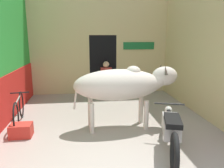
# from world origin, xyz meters

# --- Properties ---
(wall_back_with_doorway) EXTENTS (4.89, 0.93, 4.14)m
(wall_back_with_doorway) POSITION_xyz_m (0.03, 5.51, 1.77)
(wall_back_with_doorway) COLOR #D1BC84
(wall_back_with_doorway) RESTS_ON ground_plane
(wall_right_with_door) EXTENTS (0.22, 5.29, 4.14)m
(wall_right_with_door) POSITION_xyz_m (2.53, 2.60, 2.04)
(wall_right_with_door) COLOR #D1BC84
(wall_right_with_door) RESTS_ON ground_plane
(cow) EXTENTS (2.39, 0.82, 1.46)m
(cow) POSITION_xyz_m (0.28, 2.09, 1.01)
(cow) COLOR beige
(cow) RESTS_ON ground_plane
(motorcycle_near) EXTENTS (0.75, 1.90, 0.77)m
(motorcycle_near) POSITION_xyz_m (0.93, 0.87, 0.44)
(motorcycle_near) COLOR black
(motorcycle_near) RESTS_ON ground_plane
(bicycle) EXTENTS (0.44, 1.63, 0.69)m
(bicycle) POSITION_xyz_m (-2.14, 2.58, 0.35)
(bicycle) COLOR black
(bicycle) RESTS_ON ground_plane
(shopkeeper_seated) EXTENTS (0.38, 0.34, 1.22)m
(shopkeeper_seated) POSITION_xyz_m (0.18, 4.82, 0.65)
(shopkeeper_seated) COLOR #282833
(shopkeeper_seated) RESTS_ON ground_plane
(plastic_stool) EXTENTS (0.32, 0.32, 0.46)m
(plastic_stool) POSITION_xyz_m (0.52, 4.98, 0.25)
(plastic_stool) COLOR red
(plastic_stool) RESTS_ON ground_plane
(crate) EXTENTS (0.44, 0.32, 0.28)m
(crate) POSITION_xyz_m (-1.92, 1.86, 0.14)
(crate) COLOR red
(crate) RESTS_ON ground_plane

